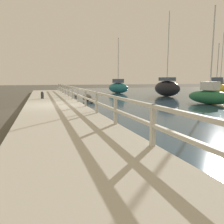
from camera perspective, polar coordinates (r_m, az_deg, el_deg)
ground_plane at (r=13.00m, az=-14.67°, el=0.53°), size 120.00×120.00×0.00m
dock_walkway at (r=12.98m, az=-14.70°, el=1.18°), size 3.29×36.00×0.30m
railing at (r=13.09m, az=-8.05°, el=4.82°), size 0.10×32.50×0.91m
boulder_near_dock at (r=16.23m, az=-5.25°, el=2.98°), size 0.50×0.45×0.38m
boulder_mid_strip at (r=22.33m, az=-9.41°, el=4.29°), size 0.39×0.35×0.29m
boulder_water_edge at (r=17.90m, az=-6.50°, el=3.79°), size 0.76×0.69×0.57m
mooring_bollard at (r=17.45m, az=-17.75°, el=4.24°), size 0.22×0.22×0.54m
sailboat_green at (r=16.85m, az=24.12°, el=3.97°), size 1.93×3.60×6.62m
sailboat_black at (r=23.47m, az=14.11°, el=6.18°), size 1.76×3.88×8.45m
sailboat_teal at (r=27.89m, az=1.61°, el=6.50°), size 2.32×3.78×6.80m
sailboat_red at (r=32.67m, az=26.37°, el=5.83°), size 2.35×5.85×7.76m
sailboat_yellow at (r=26.88m, az=25.53°, el=5.58°), size 1.31×3.94×5.60m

